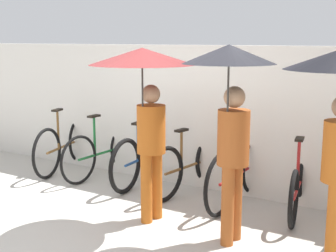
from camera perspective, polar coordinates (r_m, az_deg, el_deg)
ground_plane at (r=4.95m, az=-8.75°, el=-14.05°), size 30.00×30.00×0.00m
back_wall at (r=6.46m, az=3.93°, el=1.05°), size 12.45×0.12×1.97m
parked_bicycle_0 at (r=7.59m, az=-12.45°, el=-2.23°), size 0.59×1.77×1.07m
parked_bicycle_1 at (r=7.15m, az=-7.84°, el=-3.03°), size 0.44×1.76×1.09m
parked_bicycle_2 at (r=6.72m, az=-2.87°, el=-3.75°), size 0.44×1.78×0.98m
parked_bicycle_3 at (r=6.34m, az=2.66°, el=-4.73°), size 0.44×1.76×1.03m
parked_bicycle_4 at (r=5.96m, az=8.56°, el=-5.67°), size 0.44×1.80×0.99m
parked_bicycle_5 at (r=5.81m, az=15.64°, el=-6.85°), size 0.48×1.62×1.02m
pedestrian_leading at (r=5.04m, az=-2.85°, el=5.43°), size 1.14×1.14×1.96m
pedestrian_center at (r=4.51m, az=7.64°, el=3.72°), size 0.89×0.89×2.00m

